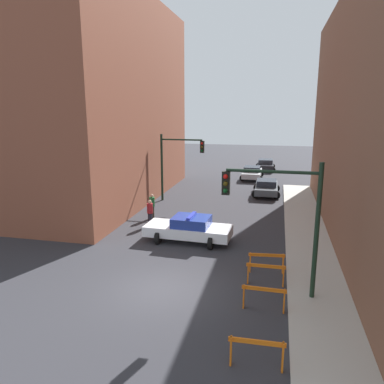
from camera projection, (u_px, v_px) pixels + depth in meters
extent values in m
plane|color=#2D2D33|center=(161.00, 289.00, 15.17)|extent=(120.00, 120.00, 0.00)
cube|color=#B2ADA3|center=(321.00, 306.00, 13.79)|extent=(2.40, 44.00, 0.12)
cube|color=brown|center=(67.00, 102.00, 29.41)|extent=(14.00, 20.00, 15.15)
cylinder|color=black|center=(317.00, 232.00, 13.78)|extent=(0.18, 0.18, 5.20)
cylinder|color=black|center=(272.00, 172.00, 13.66)|extent=(3.40, 0.12, 0.12)
cube|color=black|center=(226.00, 183.00, 14.14)|extent=(0.30, 0.22, 0.90)
sphere|color=red|center=(226.00, 177.00, 13.95)|extent=(0.18, 0.18, 0.18)
sphere|color=#4C3D0C|center=(225.00, 184.00, 14.01)|extent=(0.18, 0.18, 0.18)
sphere|color=#0C4219|center=(225.00, 191.00, 14.07)|extent=(0.18, 0.18, 0.18)
cylinder|color=black|center=(162.00, 168.00, 29.11)|extent=(0.18, 0.18, 5.20)
cylinder|color=black|center=(182.00, 140.00, 28.27)|extent=(3.20, 0.12, 0.12)
cube|color=black|center=(202.00, 147.00, 28.03)|extent=(0.30, 0.22, 0.90)
sphere|color=red|center=(202.00, 143.00, 27.83)|extent=(0.18, 0.18, 0.18)
sphere|color=#4C3D0C|center=(202.00, 147.00, 27.89)|extent=(0.18, 0.18, 0.18)
sphere|color=#0C4219|center=(202.00, 151.00, 27.95)|extent=(0.18, 0.18, 0.18)
cube|color=white|center=(188.00, 230.00, 20.52)|extent=(4.78, 2.05, 0.55)
cube|color=navy|center=(191.00, 221.00, 20.36)|extent=(2.04, 1.71, 0.52)
cylinder|color=black|center=(158.00, 238.00, 20.16)|extent=(0.25, 0.67, 0.66)
cylinder|color=black|center=(168.00, 228.00, 21.76)|extent=(0.25, 0.67, 0.66)
cylinder|color=black|center=(211.00, 243.00, 19.41)|extent=(0.25, 0.67, 0.66)
cylinder|color=black|center=(217.00, 233.00, 21.00)|extent=(0.25, 0.67, 0.66)
cube|color=#2633BF|center=(191.00, 216.00, 20.28)|extent=(0.26, 1.39, 0.12)
cube|color=#474C51|center=(266.00, 188.00, 31.36)|extent=(1.86, 4.33, 0.52)
cube|color=#232833|center=(267.00, 183.00, 31.08)|extent=(1.61, 1.83, 0.48)
cylinder|color=black|center=(257.00, 187.00, 32.86)|extent=(0.62, 0.23, 0.62)
cylinder|color=black|center=(276.00, 188.00, 32.52)|extent=(0.62, 0.23, 0.62)
cylinder|color=black|center=(256.00, 194.00, 30.32)|extent=(0.62, 0.23, 0.62)
cylinder|color=black|center=(276.00, 195.00, 29.98)|extent=(0.62, 0.23, 0.62)
cube|color=silver|center=(252.00, 173.00, 38.29)|extent=(1.82, 4.31, 0.52)
cube|color=#232833|center=(252.00, 169.00, 38.02)|extent=(1.59, 1.81, 0.48)
cylinder|color=black|center=(245.00, 173.00, 39.80)|extent=(0.62, 0.22, 0.62)
cylinder|color=black|center=(261.00, 174.00, 39.44)|extent=(0.62, 0.22, 0.62)
cylinder|color=black|center=(243.00, 178.00, 37.26)|extent=(0.62, 0.22, 0.62)
cylinder|color=black|center=(259.00, 179.00, 36.90)|extent=(0.62, 0.22, 0.62)
cube|color=black|center=(265.00, 165.00, 43.49)|extent=(1.94, 4.36, 0.52)
cube|color=#232833|center=(266.00, 161.00, 43.21)|extent=(1.64, 1.86, 0.48)
cylinder|color=black|center=(258.00, 166.00, 44.98)|extent=(0.63, 0.24, 0.62)
cylinder|color=black|center=(272.00, 166.00, 44.66)|extent=(0.63, 0.24, 0.62)
cylinder|color=black|center=(258.00, 169.00, 42.43)|extent=(0.63, 0.24, 0.62)
cylinder|color=black|center=(273.00, 170.00, 42.11)|extent=(0.63, 0.24, 0.62)
cylinder|color=black|center=(150.00, 220.00, 23.17)|extent=(0.40, 0.40, 0.82)
cylinder|color=maroon|center=(150.00, 208.00, 23.01)|extent=(0.51, 0.51, 0.62)
sphere|color=tan|center=(150.00, 202.00, 22.92)|extent=(0.31, 0.31, 0.22)
cylinder|color=#382D23|center=(152.00, 212.00, 24.75)|extent=(0.40, 0.40, 0.82)
cylinder|color=#236633|center=(152.00, 202.00, 24.59)|extent=(0.51, 0.51, 0.62)
sphere|color=tan|center=(152.00, 196.00, 24.50)|extent=(0.31, 0.31, 0.22)
cube|color=orange|center=(257.00, 342.00, 10.42)|extent=(1.60, 0.09, 0.14)
cube|color=orange|center=(231.00, 351.00, 10.65)|extent=(0.05, 0.16, 0.90)
cube|color=orange|center=(283.00, 357.00, 10.37)|extent=(0.05, 0.16, 0.90)
cube|color=orange|center=(264.00, 289.00, 13.44)|extent=(1.60, 0.07, 0.14)
cube|color=orange|center=(244.00, 296.00, 13.69)|extent=(0.05, 0.16, 0.90)
cube|color=orange|center=(284.00, 301.00, 13.36)|extent=(0.05, 0.16, 0.90)
cube|color=orange|center=(266.00, 266.00, 15.39)|extent=(1.60, 0.07, 0.14)
cube|color=orange|center=(248.00, 273.00, 15.62)|extent=(0.05, 0.16, 0.90)
cube|color=orange|center=(283.00, 276.00, 15.33)|extent=(0.05, 0.16, 0.90)
cube|color=orange|center=(267.00, 255.00, 16.53)|extent=(1.59, 0.24, 0.14)
cube|color=orange|center=(250.00, 262.00, 16.69)|extent=(0.07, 0.16, 0.90)
cube|color=orange|center=(283.00, 264.00, 16.54)|extent=(0.07, 0.16, 0.90)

